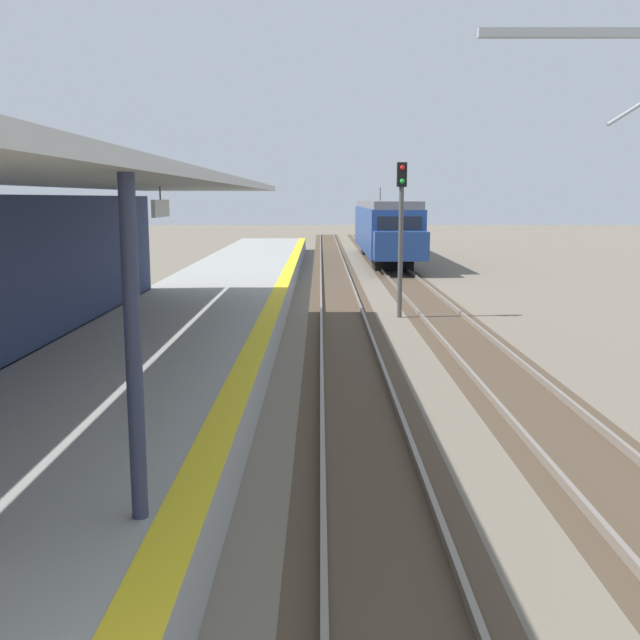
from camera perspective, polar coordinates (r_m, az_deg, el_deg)
station_platform at (r=18.59m, az=-11.39°, el=-1.80°), size 5.00×80.00×0.91m
station_building_with_canopy at (r=14.55m, az=-22.08°, el=3.37°), size 4.85×24.00×4.43m
track_pair_nearest_platform at (r=22.25m, az=1.86°, el=-0.82°), size 2.34×120.00×0.16m
track_pair_middle at (r=22.62m, az=10.49°, el=-0.81°), size 2.34×120.00×0.16m
approaching_train at (r=47.40m, az=4.97°, el=7.21°), size 2.93×19.60×4.76m
rail_signal_post at (r=24.83m, az=6.23°, el=7.50°), size 0.32×0.34×5.20m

